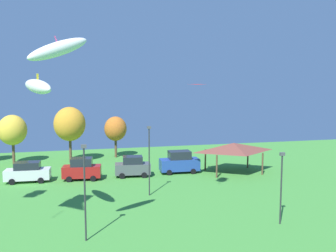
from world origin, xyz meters
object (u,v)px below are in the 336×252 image
kite_flying_7 (38,86)px  treeline_tree_4 (115,129)px  park_pavilion (233,147)px  parked_car_rightmost_in_row (179,162)px  light_post_2 (149,157)px  parked_car_leftmost (28,172)px  light_post_1 (281,183)px  treeline_tree_2 (13,130)px  parked_car_third_from_left (133,166)px  light_post_0 (85,187)px  parked_car_second_from_left (82,169)px  treeline_tree_3 (70,124)px  kite_flying_8 (199,90)px  kite_flying_1 (58,49)px

kite_flying_7 → treeline_tree_4: (7.81, 25.22, -6.05)m
park_pavilion → parked_car_rightmost_in_row: bearing=167.5°
parked_car_rightmost_in_row → light_post_2: bearing=-121.0°
parked_car_leftmost → light_post_1: light_post_1 is taller
treeline_tree_2 → parked_car_third_from_left: bearing=-36.0°
light_post_0 → light_post_2: light_post_2 is taller
parked_car_leftmost → parked_car_second_from_left: bearing=-1.4°
park_pavilion → treeline_tree_2: bearing=156.4°
treeline_tree_2 → treeline_tree_3: bearing=-6.2°
parked_car_third_from_left → parked_car_rightmost_in_row: bearing=9.8°
light_post_1 → parked_car_third_from_left: bearing=116.9°
park_pavilion → kite_flying_8: bearing=-152.2°
parked_car_second_from_left → parked_car_third_from_left: bearing=8.6°
kite_flying_8 → kite_flying_1: bearing=-133.2°
parked_car_second_from_left → treeline_tree_3: bearing=105.6°
kite_flying_8 → park_pavilion: kite_flying_8 is taller
parked_car_third_from_left → treeline_tree_4: size_ratio=0.70×
kite_flying_1 → light_post_0: bearing=54.5°
light_post_2 → treeline_tree_3: 18.96m
light_post_0 → treeline_tree_4: size_ratio=1.08×
parked_car_second_from_left → light_post_0: (0.12, -16.30, 2.45)m
parked_car_rightmost_in_row → parked_car_second_from_left: bearing=-175.2°
light_post_2 → treeline_tree_2: (-14.93, 18.10, 0.85)m
parked_car_third_from_left → kite_flying_8: bearing=-24.1°
kite_flying_7 → park_pavilion: size_ratio=0.60×
light_post_2 → light_post_1: bearing=-49.0°
treeline_tree_2 → treeline_tree_4: (13.71, 1.31, -0.36)m
parked_car_leftmost → treeline_tree_2: bearing=109.9°
parked_car_leftmost → parked_car_rightmost_in_row: 17.06m
park_pavilion → treeline_tree_3: treeline_tree_3 is taller
light_post_1 → treeline_tree_2: bearing=130.0°
kite_flying_7 → parked_car_second_from_left: kite_flying_7 is taller
kite_flying_8 → parked_car_leftmost: kite_flying_8 is taller
treeline_tree_2 → treeline_tree_3: size_ratio=0.87×
parked_car_leftmost → parked_car_second_from_left: (5.69, -0.44, 0.10)m
light_post_2 → kite_flying_1: bearing=-124.5°
light_post_0 → treeline_tree_3: 26.25m
treeline_tree_2 → kite_flying_8: bearing=-34.2°
parked_car_leftmost → light_post_1: 26.47m
kite_flying_7 → treeline_tree_2: (-5.90, 23.91, -5.69)m
light_post_2 → treeline_tree_2: light_post_2 is taller
parked_car_rightmost_in_row → treeline_tree_3: bearing=146.1°
parked_car_third_from_left → treeline_tree_4: treeline_tree_4 is taller
kite_flying_8 → light_post_1: bearing=-81.5°
park_pavilion → light_post_2: 13.29m
kite_flying_8 → parked_car_rightmost_in_row: size_ratio=0.39×
light_post_1 → treeline_tree_4: 30.28m
kite_flying_1 → parked_car_leftmost: (-4.50, 18.56, -11.27)m
kite_flying_8 → parked_car_second_from_left: size_ratio=0.43×
parked_car_leftmost → park_pavilion: (23.38, -1.33, 1.98)m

